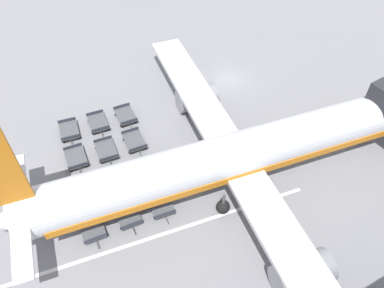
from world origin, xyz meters
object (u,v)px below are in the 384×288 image
at_px(baggage_dolly_row_near_col_a, 69,131).
at_px(baggage_dolly_row_mid_a_col_c, 116,180).
at_px(baggage_dolly_row_near_col_c, 83,189).
at_px(baggage_dolly_row_near_col_b, 76,158).
at_px(baggage_dolly_row_mid_b_col_d, 160,204).
at_px(baggage_dolly_row_mid_b_col_a, 126,116).
at_px(baggage_dolly_row_mid_b_col_b, 134,141).
at_px(airplane, 246,153).
at_px(baggage_dolly_row_mid_b_col_c, 149,170).
at_px(baggage_dolly_row_mid_a_col_a, 98,123).
at_px(baggage_dolly_row_near_col_d, 92,227).
at_px(baggage_dolly_row_mid_a_col_d, 127,214).
at_px(baggage_dolly_row_mid_a_col_b, 106,150).

relative_size(baggage_dolly_row_near_col_a, baggage_dolly_row_mid_a_col_c, 1.00).
bearing_deg(baggage_dolly_row_near_col_c, baggage_dolly_row_near_col_a, 173.95).
height_order(baggage_dolly_row_near_col_b, baggage_dolly_row_mid_b_col_d, same).
relative_size(baggage_dolly_row_mid_a_col_c, baggage_dolly_row_mid_b_col_a, 1.01).
height_order(baggage_dolly_row_near_col_a, baggage_dolly_row_near_col_c, same).
xyz_separation_m(baggage_dolly_row_mid_a_col_c, baggage_dolly_row_mid_b_col_b, (-3.65, 3.10, 0.00)).
xyz_separation_m(airplane, baggage_dolly_row_near_col_a, (-12.15, -12.18, -2.48)).
height_order(baggage_dolly_row_mid_a_col_c, baggage_dolly_row_mid_b_col_c, same).
height_order(baggage_dolly_row_mid_a_col_a, baggage_dolly_row_mid_b_col_a, same).
bearing_deg(baggage_dolly_row_mid_b_col_c, baggage_dolly_row_near_col_b, -129.17).
relative_size(baggage_dolly_row_near_col_c, baggage_dolly_row_mid_a_col_a, 1.00).
relative_size(baggage_dolly_row_near_col_d, baggage_dolly_row_mid_a_col_a, 1.00).
bearing_deg(baggage_dolly_row_mid_b_col_d, airplane, 87.62).
bearing_deg(baggage_dolly_row_near_col_d, baggage_dolly_row_near_col_b, 173.70).
bearing_deg(baggage_dolly_row_near_col_a, baggage_dolly_row_near_col_b, -5.56).
xyz_separation_m(baggage_dolly_row_mid_a_col_a, baggage_dolly_row_mid_b_col_b, (4.02, 2.26, 0.00)).
relative_size(baggage_dolly_row_near_col_a, baggage_dolly_row_mid_a_col_a, 1.01).
height_order(baggage_dolly_row_mid_a_col_c, baggage_dolly_row_mid_b_col_a, same).
bearing_deg(baggage_dolly_row_mid_a_col_c, baggage_dolly_row_near_col_b, -150.00).
bearing_deg(baggage_dolly_row_mid_b_col_b, baggage_dolly_row_near_col_c, -61.22).
bearing_deg(airplane, baggage_dolly_row_mid_b_col_c, -119.12).
bearing_deg(baggage_dolly_row_mid_b_col_b, baggage_dolly_row_mid_b_col_d, -5.45).
distance_m(baggage_dolly_row_near_col_c, baggage_dolly_row_mid_a_col_c, 2.82).
bearing_deg(baggage_dolly_row_mid_b_col_c, baggage_dolly_row_mid_b_col_a, 174.97).
bearing_deg(baggage_dolly_row_mid_a_col_d, airplane, 86.40).
xyz_separation_m(baggage_dolly_row_mid_a_col_b, baggage_dolly_row_mid_b_col_d, (7.68, 2.01, 0.00)).
relative_size(airplane, baggage_dolly_row_mid_b_col_c, 12.45).
bearing_deg(baggage_dolly_row_mid_b_col_a, baggage_dolly_row_mid_a_col_c, -26.13).
distance_m(baggage_dolly_row_mid_a_col_c, baggage_dolly_row_mid_a_col_d, 3.62).
bearing_deg(baggage_dolly_row_near_col_a, baggage_dolly_row_mid_a_col_b, 29.78).
height_order(baggage_dolly_row_mid_b_col_a, baggage_dolly_row_mid_b_col_d, same).
relative_size(baggage_dolly_row_mid_a_col_a, baggage_dolly_row_mid_b_col_d, 1.00).
xyz_separation_m(baggage_dolly_row_mid_a_col_c, baggage_dolly_row_mid_b_col_c, (0.24, 2.95, 0.00)).
distance_m(baggage_dolly_row_near_col_d, baggage_dolly_row_mid_a_col_b, 8.04).
relative_size(baggage_dolly_row_near_col_d, baggage_dolly_row_mid_b_col_c, 1.00).
xyz_separation_m(baggage_dolly_row_mid_a_col_b, baggage_dolly_row_mid_a_col_c, (3.74, -0.37, 0.00)).
height_order(baggage_dolly_row_near_col_c, baggage_dolly_row_mid_b_col_d, same).
height_order(airplane, baggage_dolly_row_mid_a_col_b, airplane).
bearing_deg(baggage_dolly_row_near_col_c, baggage_dolly_row_mid_b_col_a, 137.39).
height_order(baggage_dolly_row_mid_a_col_b, baggage_dolly_row_mid_a_col_c, same).
bearing_deg(baggage_dolly_row_near_col_c, baggage_dolly_row_mid_b_col_b, 118.78).
bearing_deg(baggage_dolly_row_mid_b_col_d, baggage_dolly_row_mid_b_col_b, 174.55).
height_order(baggage_dolly_row_near_col_c, baggage_dolly_row_mid_b_col_b, same).
relative_size(airplane, baggage_dolly_row_mid_a_col_b, 12.36).
bearing_deg(baggage_dolly_row_mid_a_col_b, baggage_dolly_row_mid_a_col_c, -5.69).
bearing_deg(baggage_dolly_row_mid_b_col_c, baggage_dolly_row_mid_a_col_d, -44.43).
bearing_deg(baggage_dolly_row_mid_b_col_a, baggage_dolly_row_near_col_d, -32.17).
bearing_deg(baggage_dolly_row_mid_b_col_c, baggage_dolly_row_mid_a_col_c, -94.55).
distance_m(baggage_dolly_row_near_col_c, baggage_dolly_row_mid_b_col_b, 6.72).
bearing_deg(baggage_dolly_row_near_col_a, baggage_dolly_row_mid_b_col_c, 31.37).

